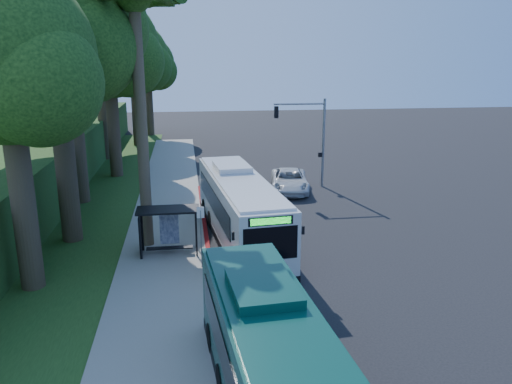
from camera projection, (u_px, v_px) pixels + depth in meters
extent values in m
plane|color=black|center=(289.00, 230.00, 30.00)|extent=(140.00, 140.00, 0.00)
cube|color=gray|center=(166.00, 235.00, 28.99)|extent=(4.50, 70.00, 0.12)
cube|color=maroon|center=(209.00, 259.00, 25.48)|extent=(0.25, 30.00, 0.13)
cube|color=#234719|center=(81.00, 214.00, 32.99)|extent=(8.00, 70.00, 0.06)
cube|color=black|center=(168.00, 210.00, 25.53)|extent=(3.20, 1.50, 0.10)
cube|color=black|center=(141.00, 235.00, 25.66)|extent=(0.06, 1.30, 2.20)
cube|color=navy|center=(169.00, 228.00, 26.52)|extent=(1.00, 0.12, 1.70)
cube|color=black|center=(170.00, 248.00, 25.96)|extent=(2.40, 0.40, 0.06)
cube|color=black|center=(142.00, 231.00, 26.24)|extent=(0.08, 0.08, 2.40)
cube|color=black|center=(196.00, 229.00, 26.63)|extent=(0.08, 0.08, 2.40)
cube|color=black|center=(141.00, 239.00, 25.10)|extent=(0.08, 0.08, 2.40)
cube|color=black|center=(197.00, 236.00, 25.48)|extent=(0.08, 0.08, 2.40)
cylinder|color=gray|center=(201.00, 240.00, 24.09)|extent=(0.06, 0.06, 3.00)
cube|color=white|center=(200.00, 213.00, 23.73)|extent=(0.35, 0.04, 0.55)
cylinder|color=gray|center=(323.00, 143.00, 39.31)|extent=(0.20, 0.20, 7.00)
cylinder|color=gray|center=(299.00, 104.00, 38.23)|extent=(4.00, 0.14, 0.14)
cube|color=black|center=(276.00, 112.00, 38.14)|extent=(0.30, 0.30, 0.90)
cube|color=black|center=(320.00, 155.00, 39.51)|extent=(0.25, 0.25, 0.35)
cylinder|color=#4C3F2D|center=(142.00, 128.00, 25.75)|extent=(0.60, 0.60, 13.00)
cylinder|color=#382B1E|center=(64.00, 149.00, 26.92)|extent=(1.10, 1.10, 10.50)
sphere|color=black|center=(51.00, 24.00, 25.24)|extent=(8.00, 8.00, 8.00)
sphere|color=black|center=(82.00, 48.00, 24.63)|extent=(5.60, 5.60, 5.60)
sphere|color=black|center=(32.00, 43.00, 26.62)|extent=(5.20, 5.20, 5.20)
cylinder|color=#382B1E|center=(74.00, 119.00, 34.25)|extent=(1.18, 1.18, 11.90)
sphere|color=black|center=(63.00, 6.00, 32.34)|extent=(10.00, 10.00, 10.00)
sphere|color=black|center=(93.00, 27.00, 31.54)|extent=(7.00, 7.00, 7.00)
sphere|color=black|center=(44.00, 24.00, 34.04)|extent=(6.50, 6.50, 6.50)
cylinder|color=#382B1E|center=(113.00, 120.00, 42.37)|extent=(1.06, 1.06, 9.80)
sphere|color=black|center=(108.00, 46.00, 40.81)|extent=(8.40, 8.40, 8.40)
sphere|color=black|center=(128.00, 61.00, 40.12)|extent=(5.88, 5.88, 5.88)
sphere|color=black|center=(93.00, 57.00, 42.23)|extent=(5.46, 5.46, 5.46)
cylinder|color=#382B1E|center=(102.00, 104.00, 49.56)|extent=(1.14, 1.14, 11.20)
sphere|color=black|center=(97.00, 31.00, 47.77)|extent=(9.60, 9.60, 9.60)
sphere|color=black|center=(116.00, 45.00, 46.99)|extent=(6.72, 6.72, 6.72)
sphere|color=black|center=(83.00, 42.00, 49.39)|extent=(6.24, 6.24, 6.24)
cylinder|color=#382B1E|center=(136.00, 107.00, 57.82)|extent=(1.02, 1.02, 9.10)
sphere|color=black|center=(133.00, 57.00, 56.37)|extent=(8.00, 8.00, 8.00)
sphere|color=black|center=(147.00, 66.00, 55.71)|extent=(5.60, 5.60, 5.60)
sphere|color=black|center=(122.00, 64.00, 57.72)|extent=(5.20, 5.20, 5.20)
cylinder|color=#382B1E|center=(149.00, 103.00, 65.70)|extent=(0.98, 0.98, 8.40)
sphere|color=black|center=(147.00, 63.00, 64.35)|extent=(7.00, 7.00, 7.00)
sphere|color=black|center=(158.00, 71.00, 63.79)|extent=(4.90, 4.90, 4.90)
sphere|color=black|center=(138.00, 69.00, 65.54)|extent=(4.55, 4.55, 4.55)
cylinder|color=#382B1E|center=(22.00, 190.00, 21.30)|extent=(1.02, 1.02, 9.10)
sphere|color=black|center=(4.00, 55.00, 19.85)|extent=(7.20, 7.20, 7.20)
sphere|color=black|center=(38.00, 82.00, 19.28)|extent=(5.04, 5.04, 5.04)
cube|color=silver|center=(240.00, 207.00, 27.94)|extent=(4.02, 13.35, 3.12)
cube|color=black|center=(240.00, 234.00, 28.36)|extent=(4.06, 13.41, 0.38)
cube|color=black|center=(238.00, 199.00, 28.38)|extent=(3.82, 10.47, 1.20)
cube|color=black|center=(270.00, 243.00, 21.76)|extent=(2.46, 0.36, 1.53)
cube|color=black|center=(220.00, 175.00, 33.96)|extent=(2.24, 0.34, 1.10)
cube|color=#19E533|center=(270.00, 221.00, 21.48)|extent=(1.82, 0.28, 0.31)
cube|color=silver|center=(240.00, 179.00, 27.52)|extent=(3.74, 12.67, 0.13)
cube|color=silver|center=(232.00, 167.00, 29.53)|extent=(2.21, 2.91, 0.38)
cylinder|color=black|center=(232.00, 261.00, 24.07)|extent=(0.43, 1.12, 1.10)
cylinder|color=black|center=(282.00, 256.00, 24.64)|extent=(0.43, 1.12, 1.10)
cylinder|color=black|center=(206.00, 207.00, 32.70)|extent=(0.43, 1.12, 1.10)
cylinder|color=black|center=(243.00, 205.00, 33.28)|extent=(0.43, 1.12, 1.10)
cube|color=#0A3C32|center=(281.00, 383.00, 12.97)|extent=(3.53, 12.56, 2.94)
cube|color=black|center=(276.00, 362.00, 13.39)|extent=(3.40, 9.84, 1.14)
cube|color=black|center=(238.00, 274.00, 18.68)|extent=(2.11, 0.28, 1.03)
cube|color=#0A3C32|center=(281.00, 331.00, 12.58)|extent=(3.28, 11.92, 0.12)
cube|color=#0A3C32|center=(263.00, 289.00, 14.48)|extent=(2.03, 2.71, 0.36)
cylinder|color=black|center=(212.00, 338.00, 17.51)|extent=(0.38, 1.05, 1.03)
cylinder|color=black|center=(278.00, 330.00, 18.01)|extent=(0.38, 1.05, 1.03)
imported|color=silver|center=(289.00, 181.00, 38.59)|extent=(3.63, 6.31, 1.66)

